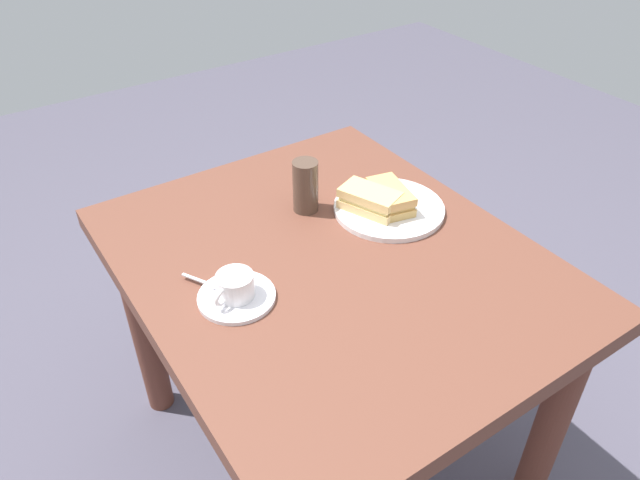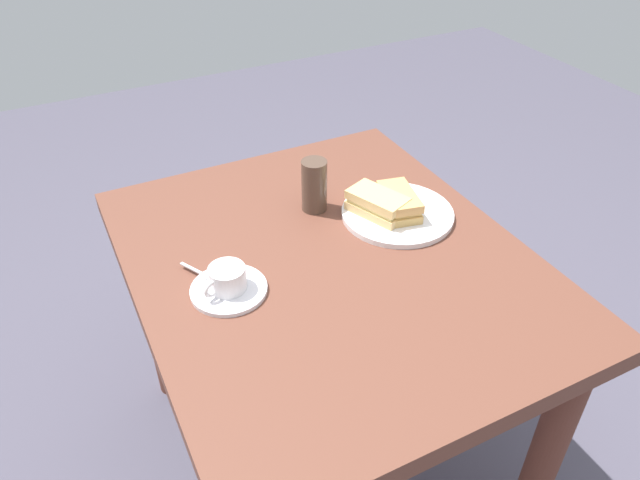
# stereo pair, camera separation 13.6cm
# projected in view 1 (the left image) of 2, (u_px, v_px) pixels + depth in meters

# --- Properties ---
(ground_plane) EXTENTS (6.00, 6.00, 0.00)m
(ground_plane) POSITION_uv_depth(u_px,v_px,m) (329.00, 447.00, 1.80)
(ground_plane) COLOR #4C4958
(dining_table) EXTENTS (1.03, 0.86, 0.73)m
(dining_table) POSITION_uv_depth(u_px,v_px,m) (331.00, 297.00, 1.44)
(dining_table) COLOR brown
(dining_table) RESTS_ON ground_plane
(sandwich_plate) EXTENTS (0.28, 0.28, 0.01)m
(sandwich_plate) POSITION_uv_depth(u_px,v_px,m) (389.00, 208.00, 1.51)
(sandwich_plate) COLOR white
(sandwich_plate) RESTS_ON dining_table
(sandwich_front) EXTENTS (0.15, 0.10, 0.05)m
(sandwich_front) POSITION_uv_depth(u_px,v_px,m) (390.00, 197.00, 1.49)
(sandwich_front) COLOR tan
(sandwich_front) RESTS_ON sandwich_plate
(sandwich_back) EXTENTS (0.16, 0.13, 0.05)m
(sandwich_back) POSITION_uv_depth(u_px,v_px,m) (370.00, 200.00, 1.48)
(sandwich_back) COLOR #E4BA76
(sandwich_back) RESTS_ON sandwich_plate
(coffee_saucer) EXTENTS (0.16, 0.16, 0.01)m
(coffee_saucer) POSITION_uv_depth(u_px,v_px,m) (237.00, 297.00, 1.25)
(coffee_saucer) COLOR white
(coffee_saucer) RESTS_ON dining_table
(coffee_cup) EXTENTS (0.08, 0.10, 0.05)m
(coffee_cup) POSITION_uv_depth(u_px,v_px,m) (235.00, 285.00, 1.23)
(coffee_cup) COLOR white
(coffee_cup) RESTS_ON coffee_saucer
(spoon) EXTENTS (0.09, 0.06, 0.01)m
(spoon) POSITION_uv_depth(u_px,v_px,m) (207.00, 283.00, 1.27)
(spoon) COLOR silver
(spoon) RESTS_ON coffee_saucer
(drinking_glass) EXTENTS (0.06, 0.06, 0.14)m
(drinking_glass) POSITION_uv_depth(u_px,v_px,m) (305.00, 186.00, 1.48)
(drinking_glass) COLOR #4E3B2F
(drinking_glass) RESTS_ON dining_table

